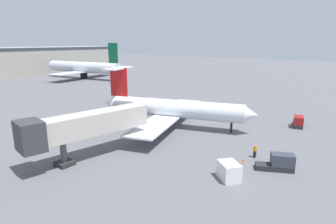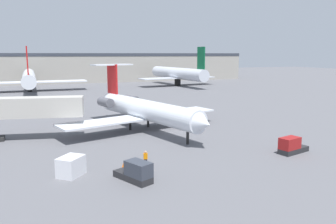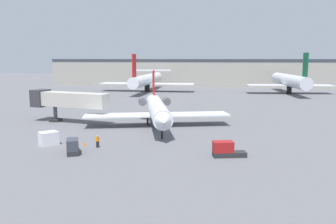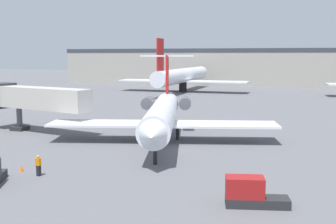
% 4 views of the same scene
% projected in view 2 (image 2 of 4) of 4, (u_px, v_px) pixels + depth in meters
% --- Properties ---
extents(ground_plane, '(400.00, 400.00, 0.10)m').
position_uv_depth(ground_plane, '(164.00, 133.00, 47.71)').
color(ground_plane, '#5B5B60').
extents(regional_jet, '(25.39, 26.27, 9.50)m').
position_uv_depth(regional_jet, '(144.00, 109.00, 49.17)').
color(regional_jet, silver).
rests_on(regional_jet, ground_plane).
extents(jet_bridge, '(15.89, 5.85, 5.90)m').
position_uv_depth(jet_bridge, '(13.00, 108.00, 43.25)').
color(jet_bridge, '#B7B2A8').
rests_on(jet_bridge, ground_plane).
extents(ground_crew_marshaller, '(0.45, 0.34, 1.69)m').
position_uv_depth(ground_crew_marshaller, '(146.00, 159.00, 33.23)').
color(ground_crew_marshaller, black).
rests_on(ground_crew_marshaller, ground_plane).
extents(baggage_tug_lead, '(4.22, 2.37, 1.90)m').
position_uv_depth(baggage_tug_lead, '(291.00, 146.00, 37.89)').
color(baggage_tug_lead, '#262628').
rests_on(baggage_tug_lead, ground_plane).
extents(baggage_tug_trailing, '(2.97, 4.22, 1.90)m').
position_uv_depth(baggage_tug_trailing, '(136.00, 172.00, 29.48)').
color(baggage_tug_trailing, '#262628').
rests_on(baggage_tug_trailing, ground_plane).
extents(cargo_container_uld, '(2.87, 2.94, 1.82)m').
position_uv_depth(cargo_container_uld, '(71.00, 166.00, 30.88)').
color(cargo_container_uld, silver).
rests_on(cargo_container_uld, ground_plane).
extents(traffic_cone_near, '(0.36, 0.36, 0.55)m').
position_uv_depth(traffic_cone_near, '(123.00, 165.00, 33.13)').
color(traffic_cone_near, orange).
rests_on(traffic_cone_near, ground_plane).
extents(terminal_building, '(137.04, 21.38, 11.51)m').
position_uv_depth(terminal_building, '(82.00, 67.00, 137.88)').
color(terminal_building, '#9E998E').
rests_on(terminal_building, ground_plane).
extents(parked_airliner_west_end, '(33.78, 40.12, 13.09)m').
position_uv_depth(parked_airliner_west_end, '(29.00, 78.00, 100.25)').
color(parked_airliner_west_end, silver).
rests_on(parked_airliner_west_end, ground_plane).
extents(parked_airliner_west_mid, '(28.78, 33.85, 13.41)m').
position_uv_depth(parked_airliner_west_mid, '(178.00, 74.00, 118.70)').
color(parked_airliner_west_mid, silver).
rests_on(parked_airliner_west_mid, ground_plane).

